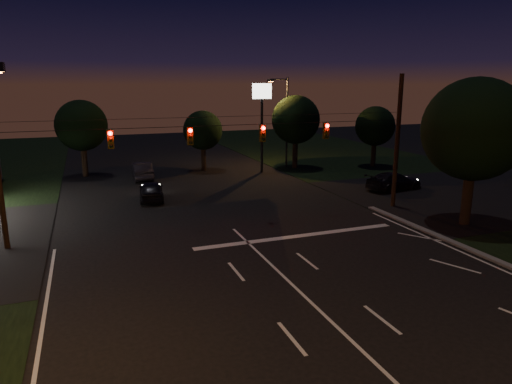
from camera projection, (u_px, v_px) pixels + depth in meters
name	position (u px, v px, depth m)	size (l,w,h in m)	color
ground	(372.00, 360.00, 14.09)	(140.00, 140.00, 0.00)	black
cross_street_right	(470.00, 194.00, 35.50)	(20.00, 16.00, 0.02)	black
stop_bar	(298.00, 236.00, 25.59)	(12.00, 0.50, 0.01)	silver
utility_pole_right	(393.00, 206.00, 31.85)	(0.30, 0.30, 9.00)	black
utility_pole_left	(8.00, 249.00, 23.66)	(0.28, 0.28, 8.00)	black
signal_span	(227.00, 134.00, 26.46)	(24.00, 0.40, 1.56)	black
pole_sign_right	(262.00, 107.00, 42.72)	(1.80, 0.30, 8.40)	black
street_light_right_far	(285.00, 116.00, 45.88)	(2.20, 0.35, 9.00)	black
tree_right_near	(473.00, 130.00, 26.66)	(6.00, 6.00, 8.76)	black
tree_far_b	(82.00, 126.00, 41.40)	(4.60, 4.60, 6.98)	black
tree_far_c	(203.00, 131.00, 44.39)	(3.80, 3.80, 5.86)	black
tree_far_d	(295.00, 120.00, 45.45)	(4.80, 4.80, 7.30)	black
tree_far_e	(375.00, 127.00, 46.50)	(4.00, 4.00, 6.18)	black
car_oncoming_a	(151.00, 191.00, 33.42)	(1.70, 4.22, 1.44)	black
car_oncoming_b	(142.00, 170.00, 40.94)	(1.63, 4.66, 1.54)	black
car_cross	(394.00, 181.00, 36.61)	(2.02, 4.96, 1.44)	black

